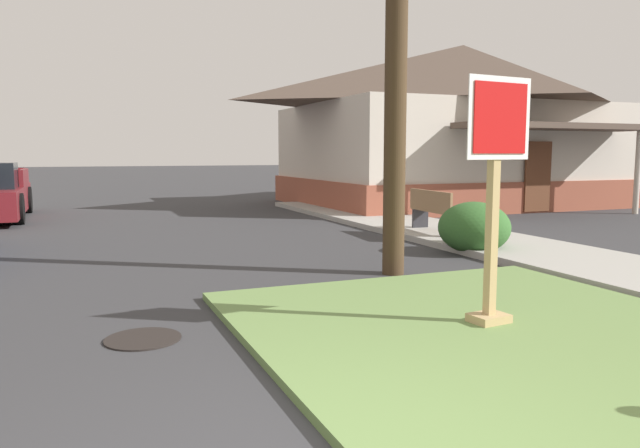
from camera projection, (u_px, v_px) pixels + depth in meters
grass_corner_patch at (535, 349)px, 5.20m from camera, size 4.58×6.00×0.08m
sidewalk_strip at (497, 244)px, 11.02m from camera, size 2.20×19.63×0.12m
stop_sign at (494, 203)px, 5.72m from camera, size 0.76×0.32×2.35m
manhole_cover at (143, 339)px, 5.58m from camera, size 0.70×0.70×0.02m
street_bench at (435, 209)px, 12.22m from camera, size 0.53×1.72×0.85m
corner_house at (462, 123)px, 20.45m from camera, size 11.45×9.09×5.32m
shrub_by_curb at (474, 228)px, 10.34m from camera, size 1.23×1.23×0.89m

